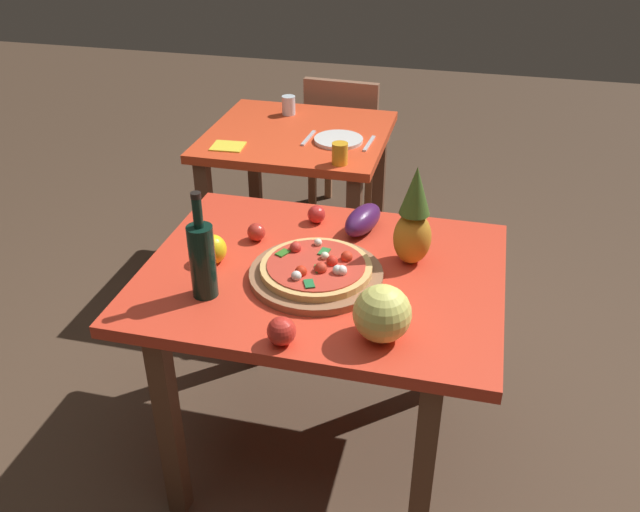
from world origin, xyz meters
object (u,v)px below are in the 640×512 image
Objects in this scene: tomato_by_bottle at (281,331)px; knife_utensil at (369,143)px; dinner_plate at (339,140)px; melon at (382,314)px; napkin_folded at (228,146)px; wine_bottle at (202,259)px; fork_utensil at (308,138)px; display_table at (322,296)px; bell_pepper at (213,249)px; background_table at (298,157)px; tomato_near_board at (316,214)px; pizza at (316,267)px; drinking_glass_juice at (340,154)px; pineapple_left at (414,221)px; dining_chair at (345,141)px; drinking_glass_water at (289,105)px; pizza_board at (316,275)px; tomato_beside_pepper at (256,232)px; eggplant at (363,220)px.

tomato_by_bottle reaches higher than knife_utensil.
dinner_plate is 1.22× the size of knife_utensil.
melon reaches higher than napkin_folded.
wine_bottle reaches higher than fork_utensil.
display_table is 0.43m from wine_bottle.
dinner_plate is at bearing 81.42° from bell_pepper.
knife_utensil reaches higher than background_table.
pizza is at bearing -76.02° from tomato_near_board.
melon is at bearing -64.61° from fork_utensil.
tomato_by_bottle is 0.86× the size of drinking_glass_juice.
tomato_by_bottle is 1.45m from knife_utensil.
wine_bottle reaches higher than pineapple_left.
fork_utensil is 1.29× the size of napkin_folded.
pineapple_left is 5.20× the size of tomato_near_board.
dining_chair reaches higher than display_table.
drinking_glass_water is 0.51× the size of knife_utensil.
wine_bottle reaches higher than pizza_board.
melon is at bearing 107.55° from dining_chair.
dining_chair is 9.27× the size of drinking_glass_juice.
tomato_near_board is (0.17, 0.17, 0.00)m from tomato_beside_pepper.
bell_pepper is 0.42m from tomato_near_board.
wine_bottle is 1.29m from fork_utensil.
display_table is 0.12m from pizza_board.
drinking_glass_juice is at bearing 79.04° from tomato_beside_pepper.
tomato_beside_pepper is 0.44× the size of napkin_folded.
pineapple_left is (0.26, 0.12, 0.24)m from display_table.
wine_bottle is 5.28× the size of tomato_near_board.
dining_chair reaches higher than pizza_board.
bell_pepper is at bearing 104.11° from wine_bottle.
napkin_folded is at bearing 133.00° from tomato_near_board.
tomato_near_board is 0.69× the size of drinking_glass_juice.
dinner_plate is (-0.42, 1.37, -0.07)m from melon.
bell_pepper is 0.52m from eggplant.
dining_chair is 2.01m from wine_bottle.
tomato_near_board is (0.20, -1.46, 0.30)m from dining_chair.
dining_chair is (-0.29, 1.76, -0.17)m from display_table.
pizza is 3.55× the size of bell_pepper.
melon is at bearing -75.02° from knife_utensil.
tomato_beside_pepper is (-0.25, 0.18, 0.02)m from pizza_board.
dining_chair is 0.97m from napkin_folded.
background_table is at bearing 161.13° from dinner_plate.
pineapple_left is at bearing -27.54° from tomato_near_board.
bell_pepper is 0.44× the size of dinner_plate.
pizza reaches higher than display_table.
background_table is at bearing 130.54° from drinking_glass_juice.
drinking_glass_juice is at bearing 80.24° from wine_bottle.
dinner_plate is at bearing 102.19° from dining_chair.
pizza is 1.90× the size of knife_utensil.
dinner_plate is at bearing 115.05° from pineapple_left.
napkin_folded is at bearing 116.83° from tomato_beside_pepper.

